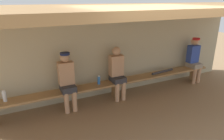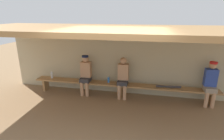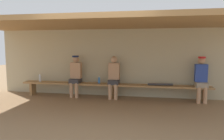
% 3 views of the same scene
% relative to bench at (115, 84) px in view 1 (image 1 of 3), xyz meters
% --- Properties ---
extents(ground_plane, '(24.00, 24.00, 0.00)m').
position_rel_bench_xyz_m(ground_plane, '(0.00, -1.55, -0.39)').
color(ground_plane, '#8C6D4C').
extents(back_wall, '(8.00, 0.20, 2.20)m').
position_rel_bench_xyz_m(back_wall, '(0.00, 0.45, 0.71)').
color(back_wall, '#B7AD8C').
rests_on(back_wall, ground).
extents(dugout_roof, '(8.00, 2.80, 0.12)m').
position_rel_bench_xyz_m(dugout_roof, '(0.00, -0.85, 1.87)').
color(dugout_roof, '#9E7547').
rests_on(dugout_roof, back_wall).
extents(bench, '(6.00, 0.36, 0.46)m').
position_rel_bench_xyz_m(bench, '(0.00, 0.00, 0.00)').
color(bench, '#9E7547').
rests_on(bench, ground).
extents(player_near_post, '(0.34, 0.42, 1.34)m').
position_rel_bench_xyz_m(player_near_post, '(0.05, 0.00, 0.34)').
color(player_near_post, '#333338').
rests_on(player_near_post, ground).
extents(player_in_blue, '(0.34, 0.42, 1.34)m').
position_rel_bench_xyz_m(player_in_blue, '(-1.21, 0.00, 0.36)').
color(player_in_blue, '#333338').
rests_on(player_in_blue, ground).
extents(player_in_red, '(0.34, 0.42, 1.34)m').
position_rel_bench_xyz_m(player_in_red, '(2.65, 0.00, 0.36)').
color(player_in_red, gray).
rests_on(player_in_red, ground).
extents(water_bottle_orange, '(0.07, 0.07, 0.22)m').
position_rel_bench_xyz_m(water_bottle_orange, '(-0.43, 0.03, 0.18)').
color(water_bottle_orange, blue).
rests_on(water_bottle_orange, bench).
extents(water_bottle_green, '(0.07, 0.07, 0.25)m').
position_rel_bench_xyz_m(water_bottle_green, '(-2.49, 0.04, 0.19)').
color(water_bottle_green, silver).
rests_on(water_bottle_green, bench).
extents(baseball_bat, '(0.76, 0.14, 0.07)m').
position_rel_bench_xyz_m(baseball_bat, '(1.49, -0.00, 0.11)').
color(baseball_bat, '#333338').
rests_on(baseball_bat, bench).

